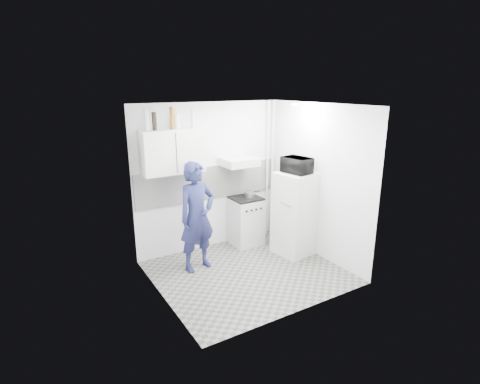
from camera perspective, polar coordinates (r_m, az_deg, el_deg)
floor at (r=6.09m, az=1.15°, el=-12.11°), size 2.80×2.80×0.00m
ceiling at (r=5.38m, az=1.30°, el=13.12°), size 2.80×2.80×0.00m
wall_back at (r=6.65m, az=-4.58°, el=2.29°), size 2.80×0.00×2.80m
wall_left at (r=5.02m, az=-12.41°, el=-2.62°), size 0.00×2.60×2.60m
wall_right at (r=6.43m, az=11.81°, el=1.53°), size 0.00×2.60×2.60m
person at (r=5.92m, az=-6.56°, el=-3.78°), size 0.70×0.52×1.76m
stove at (r=6.97m, az=0.84°, el=-4.47°), size 0.54×0.54×0.86m
fridge at (r=6.55m, az=8.37°, el=-3.29°), size 0.68×0.68×1.45m
stove_top at (r=6.83m, az=0.85°, el=-0.94°), size 0.52×0.52×0.03m
saucepan at (r=6.84m, az=1.43°, el=-0.34°), size 0.18×0.18×0.10m
microwave at (r=6.32m, az=8.68°, el=4.07°), size 0.53×0.40×0.27m
bottle_a at (r=5.89m, az=-14.07°, el=10.60°), size 0.08×0.08×0.33m
bottle_b at (r=5.93m, az=-12.92°, el=10.47°), size 0.07×0.07×0.28m
bottle_d at (r=6.03m, az=-10.29°, el=11.03°), size 0.08×0.08×0.35m
canister_a at (r=6.06m, az=-9.59°, el=10.51°), size 0.09×0.09×0.23m
bottle_e at (r=6.16m, az=-7.20°, el=11.04°), size 0.08×0.08×0.30m
upper_cabinet at (r=6.08m, az=-10.29°, el=6.09°), size 1.00×0.35×0.70m
range_hood at (r=6.59m, az=-0.14°, el=4.62°), size 0.60×0.50×0.14m
backsplash at (r=6.66m, az=-4.50°, el=1.43°), size 2.74×0.03×0.60m
pipe_a at (r=7.24m, az=4.94°, el=3.43°), size 0.05×0.05×2.60m
pipe_b at (r=7.18m, az=4.16°, el=3.33°), size 0.04×0.04×2.60m
ceiling_spot_fixture at (r=6.13m, az=8.38°, el=13.03°), size 0.10×0.10×0.02m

